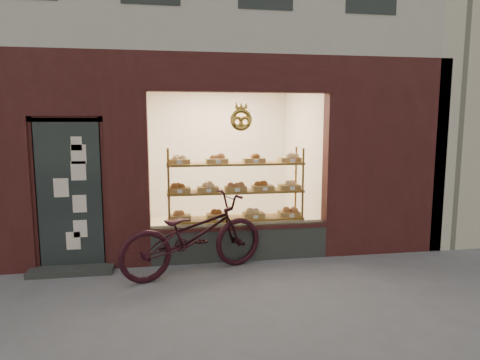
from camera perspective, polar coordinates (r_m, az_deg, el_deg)
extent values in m
plane|color=slate|center=(4.76, -1.19, -18.80)|extent=(90.00, 90.00, 0.00)
cube|color=#2D322F|center=(6.68, -0.01, -8.25)|extent=(2.70, 0.25, 0.55)
cube|color=#252C2C|center=(6.50, -21.75, -1.83)|extent=(0.90, 0.04, 2.15)
cube|color=#2D322F|center=(6.60, -21.56, -11.17)|extent=(1.15, 0.35, 0.08)
torus|color=#F1B848|center=(6.31, 0.14, 8.04)|extent=(0.33, 0.07, 0.33)
cube|color=brown|center=(7.15, -0.58, -9.04)|extent=(2.20, 0.45, 0.04)
cube|color=brown|center=(7.02, -0.59, -5.14)|extent=(2.20, 0.45, 0.03)
cube|color=brown|center=(6.93, -0.59, -1.51)|extent=(2.20, 0.45, 0.04)
cube|color=brown|center=(6.87, -0.60, 2.19)|extent=(2.20, 0.45, 0.04)
cylinder|color=brown|center=(6.68, -9.44, -3.28)|extent=(0.04, 0.04, 1.70)
cylinder|color=brown|center=(7.02, 8.33, -2.72)|extent=(0.04, 0.04, 1.70)
cylinder|color=brown|center=(7.07, -9.45, -2.67)|extent=(0.04, 0.04, 1.70)
cylinder|color=brown|center=(7.38, 7.41, -2.17)|extent=(0.04, 0.04, 1.70)
cube|color=#905F3A|center=(6.93, -7.99, -4.94)|extent=(0.34, 0.24, 0.07)
sphere|color=#965129|center=(6.91, -8.00, -4.26)|extent=(0.11, 0.11, 0.11)
cube|color=white|center=(6.75, -7.95, -5.29)|extent=(0.07, 0.01, 0.05)
cube|color=#905F3A|center=(6.97, -3.04, -4.80)|extent=(0.34, 0.24, 0.07)
sphere|color=brown|center=(6.95, -3.04, -4.12)|extent=(0.11, 0.11, 0.11)
cube|color=white|center=(6.79, -2.86, -5.14)|extent=(0.08, 0.01, 0.05)
cube|color=#905F3A|center=(7.06, 1.82, -4.63)|extent=(0.34, 0.24, 0.07)
sphere|color=#E5AA6F|center=(7.04, 1.83, -3.95)|extent=(0.11, 0.11, 0.11)
cube|color=white|center=(6.88, 2.13, -4.96)|extent=(0.07, 0.01, 0.05)
cube|color=#905F3A|center=(7.20, 6.53, -4.43)|extent=(0.34, 0.24, 0.07)
sphere|color=#965129|center=(7.18, 6.54, -3.76)|extent=(0.11, 0.11, 0.11)
cube|color=white|center=(7.03, 6.94, -4.74)|extent=(0.08, 0.01, 0.05)
cube|color=#905F3A|center=(6.84, -8.06, -1.27)|extent=(0.34, 0.24, 0.07)
sphere|color=brown|center=(6.83, -8.08, -0.57)|extent=(0.11, 0.11, 0.11)
cube|color=white|center=(6.66, -8.02, -1.52)|extent=(0.07, 0.01, 0.06)
cube|color=#905F3A|center=(6.87, -4.31, -1.18)|extent=(0.34, 0.24, 0.07)
sphere|color=#E5AA6F|center=(6.86, -4.31, -0.48)|extent=(0.11, 0.11, 0.11)
cube|color=white|center=(6.69, -4.16, -1.43)|extent=(0.07, 0.01, 0.06)
cube|color=#905F3A|center=(6.92, -0.60, -1.08)|extent=(0.34, 0.24, 0.07)
sphere|color=#965129|center=(6.91, -0.60, -0.39)|extent=(0.11, 0.11, 0.11)
cube|color=white|center=(6.74, -0.35, -1.33)|extent=(0.07, 0.01, 0.06)
cube|color=#905F3A|center=(7.01, 3.04, -0.99)|extent=(0.34, 0.24, 0.07)
sphere|color=brown|center=(6.99, 3.05, -0.30)|extent=(0.11, 0.11, 0.11)
cube|color=white|center=(6.83, 3.38, -1.22)|extent=(0.07, 0.01, 0.06)
cube|color=#905F3A|center=(7.12, 6.58, -0.89)|extent=(0.34, 0.24, 0.07)
sphere|color=#E5AA6F|center=(7.10, 6.59, -0.21)|extent=(0.11, 0.11, 0.11)
cube|color=white|center=(6.94, 7.00, -1.12)|extent=(0.08, 0.01, 0.06)
cube|color=#905F3A|center=(6.79, -8.14, 2.48)|extent=(0.34, 0.24, 0.07)
sphere|color=#E5AA6F|center=(6.78, -8.15, 3.20)|extent=(0.11, 0.11, 0.11)
cube|color=white|center=(6.60, -8.10, 2.33)|extent=(0.07, 0.01, 0.06)
cube|color=#905F3A|center=(6.83, -3.09, 2.59)|extent=(0.34, 0.24, 0.07)
sphere|color=#965129|center=(6.82, -3.10, 3.30)|extent=(0.11, 0.11, 0.11)
cube|color=white|center=(6.64, -2.91, 2.44)|extent=(0.08, 0.01, 0.06)
cube|color=#905F3A|center=(6.92, 1.86, 2.67)|extent=(0.34, 0.24, 0.07)
sphere|color=brown|center=(6.91, 1.86, 3.37)|extent=(0.11, 0.11, 0.11)
cube|color=white|center=(6.74, 2.17, 2.52)|extent=(0.07, 0.01, 0.06)
cube|color=#905F3A|center=(7.06, 6.64, 2.72)|extent=(0.34, 0.24, 0.07)
sphere|color=#E5AA6F|center=(7.05, 6.65, 3.41)|extent=(0.11, 0.11, 0.11)
cube|color=white|center=(6.88, 7.07, 2.58)|extent=(0.08, 0.01, 0.06)
imported|color=black|center=(6.05, -6.20, -7.27)|extent=(2.25, 1.44, 1.11)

